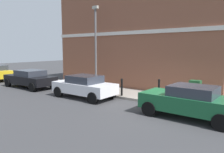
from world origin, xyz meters
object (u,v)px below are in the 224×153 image
car_black (30,78)px  utility_cabinet (195,92)px  lamppost (96,43)px  bollard_far_kerb (122,86)px  car_green (190,101)px  bollard_near_cabinet (159,87)px  car_white (84,86)px

car_black → utility_cabinet: (2.33, -11.47, -0.02)m
lamppost → bollard_far_kerb: bearing=-111.2°
car_green → utility_cabinet: 2.41m
lamppost → utility_cabinet: bearing=-91.6°
car_black → bollard_near_cabinet: bearing=-165.8°
car_black → utility_cabinet: 11.70m
utility_cabinet → lamppost: 7.52m
car_white → car_black: 5.73m
car_black → bollard_near_cabinet: (2.43, -9.39, -0.00)m
bollard_far_kerb → lamppost: size_ratio=0.18×
utility_cabinet → lamppost: bearing=88.4°
car_black → bollard_far_kerb: car_black is taller
bollard_far_kerb → car_black: bearing=99.9°
utility_cabinet → bollard_far_kerb: size_ratio=1.11×
car_black → bollard_near_cabinet: car_black is taller
car_green → lamppost: bearing=-17.8°
car_green → car_black: bearing=0.7°
car_green → bollard_near_cabinet: car_green is taller
car_green → utility_cabinet: (2.36, 0.50, -0.05)m
car_black → bollard_far_kerb: (1.31, -7.54, -0.00)m
car_black → lamppost: lamppost is taller
utility_cabinet → bollard_far_kerb: (-1.02, 3.93, 0.02)m
utility_cabinet → lamppost: size_ratio=0.20×
lamppost → car_green: bearing=-108.7°
car_green → bollard_far_kerb: bearing=-16.0°
bollard_near_cabinet → utility_cabinet: bearing=-92.8°
bollard_near_cabinet → bollard_far_kerb: same height
bollard_far_kerb → lamppost: lamppost is taller
utility_cabinet → car_white: bearing=112.0°
car_green → utility_cabinet: bearing=-77.3°
car_green → bollard_near_cabinet: size_ratio=3.85×
car_white → lamppost: lamppost is taller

